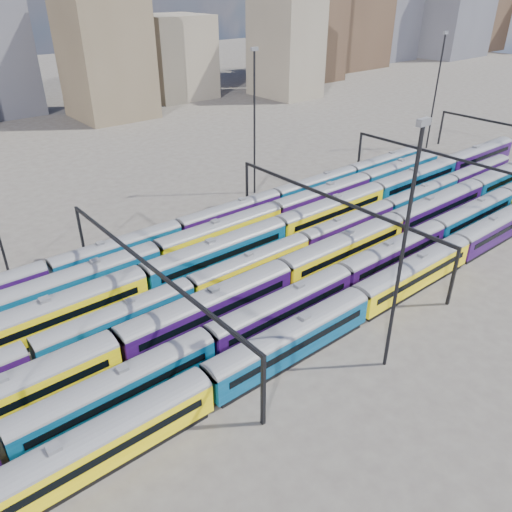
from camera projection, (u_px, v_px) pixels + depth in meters
ground at (280, 267)px, 69.95m from camera, size 500.00×500.00×0.00m
rake_0 at (413, 271)px, 63.70m from camera, size 106.21×3.11×5.24m
rake_1 at (343, 276)px, 62.82m from camera, size 122.53×2.99×5.03m
rake_2 at (283, 273)px, 62.93m from camera, size 135.69×3.31×5.58m
rake_3 at (303, 243)px, 71.18m from camera, size 113.92×2.78×4.67m
rake_4 at (332, 209)px, 80.57m from camera, size 112.66×3.30×5.57m
rake_5 at (157, 253)px, 67.76m from camera, size 129.08×3.15×5.31m
rake_6 at (179, 229)px, 74.91m from camera, size 116.67×2.85×4.78m
gantry_1 at (148, 272)px, 55.55m from camera, size 0.35×40.35×8.03m
gantry_2 at (333, 205)px, 72.21m from camera, size 0.35×40.35×8.03m
gantry_3 at (448, 162)px, 88.86m from camera, size 0.35×40.35×8.03m
mast_2 at (403, 247)px, 45.54m from camera, size 1.40×0.50×25.60m
mast_3 at (254, 118)px, 87.70m from camera, size 1.40×0.50×25.60m
mast_5 at (436, 87)px, 112.76m from camera, size 1.40×0.50×25.60m
skyline at (301, 23)px, 189.39m from camera, size 399.22×60.48×50.03m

